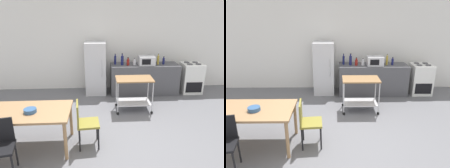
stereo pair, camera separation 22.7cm
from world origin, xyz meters
TOP-DOWN VIEW (x-y plane):
  - ground_plane at (0.00, 0.00)m, footprint 12.00×12.00m
  - back_wall at (0.00, 3.20)m, footprint 8.40×0.12m
  - kitchen_counter at (0.90, 2.60)m, footprint 2.00×0.64m
  - dining_table at (-1.72, -0.00)m, footprint 1.50×0.90m
  - chair_olive at (-0.73, -0.02)m, footprint 0.44×0.44m
  - chair_black at (-1.97, -0.64)m, footprint 0.47×0.47m
  - stove_oven at (2.35, 2.62)m, footprint 0.60×0.61m
  - refrigerator at (-0.55, 2.70)m, footprint 0.60×0.63m
  - kitchen_cart at (0.41, 1.45)m, footprint 0.91×0.57m
  - bottle_sesame_oil at (0.03, 2.67)m, footprint 0.06×0.06m
  - bottle_wine at (0.23, 2.58)m, footprint 0.08×0.08m
  - bottle_sparkling_water at (0.39, 2.53)m, footprint 0.08×0.08m
  - bottle_vinegar at (0.58, 2.55)m, footprint 0.08×0.08m
  - microwave at (0.93, 2.53)m, footprint 0.46×0.35m
  - bottle_soda at (1.29, 2.58)m, footprint 0.06×0.06m
  - bottle_olive_oil at (1.45, 2.58)m, footprint 0.07×0.07m
  - fruit_bowl at (-1.66, -0.06)m, footprint 0.22×0.22m

SIDE VIEW (x-z plane):
  - ground_plane at x=0.00m, z-range 0.00..0.00m
  - kitchen_counter at x=0.90m, z-range 0.00..0.90m
  - stove_oven at x=2.35m, z-range -0.01..0.91m
  - chair_olive at x=-0.73m, z-range 0.07..0.96m
  - chair_black at x=-1.97m, z-range 0.07..0.96m
  - kitchen_cart at x=0.41m, z-range 0.15..1.00m
  - dining_table at x=-1.72m, z-range 0.30..1.05m
  - refrigerator at x=-0.55m, z-range 0.00..1.55m
  - fruit_bowl at x=-1.66m, z-range 0.75..0.82m
  - bottle_vinegar at x=0.58m, z-range 0.88..1.08m
  - bottle_sparkling_water at x=0.39m, z-range 0.88..1.11m
  - bottle_olive_oil at x=1.45m, z-range 0.88..1.11m
  - bottle_sesame_oil at x=0.03m, z-range 0.87..1.19m
  - microwave at x=0.93m, z-range 0.90..1.16m
  - bottle_soda at x=1.29m, z-range 0.88..1.19m
  - bottle_wine at x=0.23m, z-range 0.87..1.21m
  - back_wall at x=0.00m, z-range 0.00..2.90m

